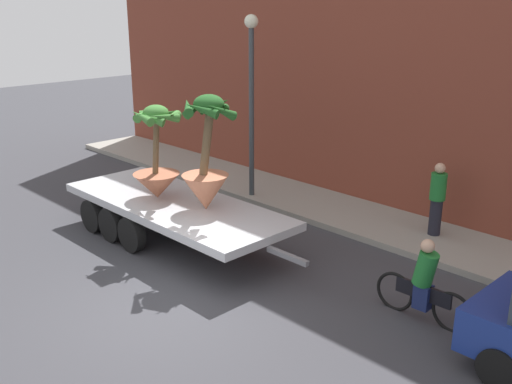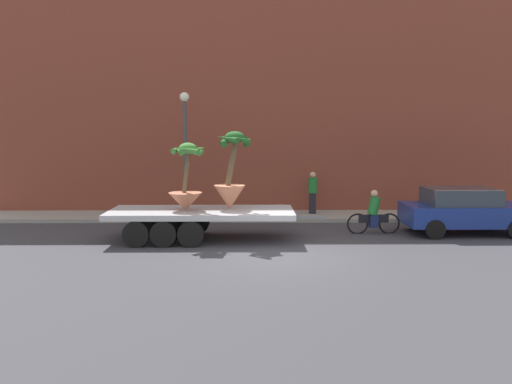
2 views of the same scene
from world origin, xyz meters
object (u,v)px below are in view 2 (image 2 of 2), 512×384
at_px(cyclist, 374,214).
at_px(potted_palm_rear, 186,185).
at_px(flatbed_trailer, 193,217).
at_px(parked_car, 464,210).
at_px(pedestrian_near_gate, 313,192).
at_px(potted_palm_middle, 231,179).
at_px(street_lamp, 185,138).

bearing_deg(cyclist, potted_palm_rear, -170.48).
height_order(flatbed_trailer, parked_car, parked_car).
bearing_deg(parked_car, cyclist, 178.84).
distance_m(parked_car, pedestrian_near_gate, 5.88).
height_order(potted_palm_middle, cyclist, potted_palm_middle).
distance_m(potted_palm_rear, parked_car, 9.45).
bearing_deg(flatbed_trailer, pedestrian_near_gate, 44.44).
xyz_separation_m(potted_palm_rear, street_lamp, (-0.47, 3.44, 1.42)).
xyz_separation_m(potted_palm_rear, cyclist, (6.27, 1.05, -1.14)).
height_order(flatbed_trailer, potted_palm_middle, potted_palm_middle).
height_order(potted_palm_middle, pedestrian_near_gate, potted_palm_middle).
distance_m(potted_palm_rear, potted_palm_middle, 1.45).
distance_m(potted_palm_middle, pedestrian_near_gate, 5.30).
relative_size(flatbed_trailer, potted_palm_rear, 3.20).
xyz_separation_m(potted_palm_rear, pedestrian_near_gate, (4.58, 4.43, -0.77)).
bearing_deg(parked_car, potted_palm_rear, -173.95).
relative_size(flatbed_trailer, pedestrian_near_gate, 4.05).
xyz_separation_m(flatbed_trailer, parked_car, (9.15, 0.87, 0.06)).
height_order(cyclist, pedestrian_near_gate, pedestrian_near_gate).
bearing_deg(flatbed_trailer, potted_palm_rear, -147.15).
bearing_deg(pedestrian_near_gate, potted_palm_rear, -135.97).
relative_size(cyclist, street_lamp, 0.38).
relative_size(potted_palm_rear, cyclist, 1.18).
distance_m(cyclist, parked_car, 3.08).
relative_size(flatbed_trailer, parked_car, 1.68).
bearing_deg(cyclist, flatbed_trailer, -171.32).
bearing_deg(cyclist, parked_car, -1.16).
relative_size(pedestrian_near_gate, street_lamp, 0.35).
bearing_deg(pedestrian_near_gate, flatbed_trailer, -135.56).
bearing_deg(cyclist, street_lamp, 160.51).
height_order(pedestrian_near_gate, street_lamp, street_lamp).
bearing_deg(flatbed_trailer, street_lamp, 101.28).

